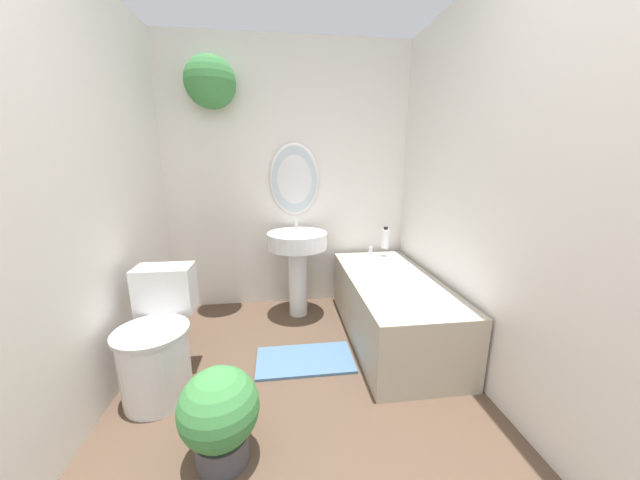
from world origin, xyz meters
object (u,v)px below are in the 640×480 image
pedestal_sink (298,254)px  bathtub (391,306)px  potted_plant (220,414)px  shampoo_bottle (385,238)px  toilet (158,344)px

pedestal_sink → bathtub: bearing=-33.8°
bathtub → potted_plant: bearing=-139.7°
shampoo_bottle → toilet: bearing=-149.6°
bathtub → toilet: bearing=-164.8°
shampoo_bottle → potted_plant: shampoo_bottle is taller
toilet → bathtub: toilet is taller
toilet → pedestal_sink: size_ratio=0.84×
toilet → potted_plant: toilet is taller
pedestal_sink → bathtub: 0.90m
pedestal_sink → bathtub: (0.70, -0.47, -0.31)m
bathtub → shampoo_bottle: size_ratio=7.15×
toilet → pedestal_sink: pedestal_sink is taller
pedestal_sink → potted_plant: size_ratio=1.84×
toilet → pedestal_sink: (0.88, 0.90, 0.26)m
bathtub → potted_plant: (-1.15, -0.97, -0.00)m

